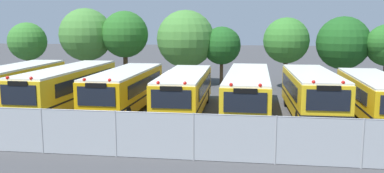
{
  "coord_description": "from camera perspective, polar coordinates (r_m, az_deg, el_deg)",
  "views": [
    {
      "loc": [
        3.95,
        -24.23,
        5.39
      ],
      "look_at": [
        0.49,
        0.0,
        1.6
      ],
      "focal_mm": 37.89,
      "sensor_mm": 36.0,
      "label": 1
    }
  ],
  "objects": [
    {
      "name": "school_bus_5",
      "position": [
        24.74,
        16.47,
        -0.76
      ],
      "size": [
        2.74,
        9.34,
        2.74
      ],
      "rotation": [
        0.0,
        0.0,
        3.16
      ],
      "color": "yellow",
      "rests_on": "ground_plane"
    },
    {
      "name": "school_bus_3",
      "position": [
        24.87,
        -1.05,
        -0.54
      ],
      "size": [
        2.69,
        9.79,
        2.56
      ],
      "rotation": [
        0.0,
        0.0,
        3.16
      ],
      "color": "yellow",
      "rests_on": "ground_plane"
    },
    {
      "name": "tree_4",
      "position": [
        35.93,
        4.39,
        5.86
      ],
      "size": [
        3.34,
        3.34,
        5.17
      ],
      "color": "#4C3823",
      "rests_on": "ground_plane"
    },
    {
      "name": "school_bus_4",
      "position": [
        24.78,
        7.86,
        -0.57
      ],
      "size": [
        2.73,
        11.45,
        2.63
      ],
      "rotation": [
        0.0,
        0.0,
        3.12
      ],
      "color": "yellow",
      "rests_on": "ground_plane"
    },
    {
      "name": "tree_6",
      "position": [
        35.03,
        20.62,
        5.74
      ],
      "size": [
        4.26,
        4.26,
        6.01
      ],
      "color": "#4C3823",
      "rests_on": "ground_plane"
    },
    {
      "name": "school_bus_6",
      "position": [
        25.8,
        24.32,
        -1.06
      ],
      "size": [
        2.79,
        9.85,
        2.5
      ],
      "rotation": [
        0.0,
        0.0,
        3.12
      ],
      "color": "yellow",
      "rests_on": "ground_plane"
    },
    {
      "name": "tree_3",
      "position": [
        36.09,
        -0.94,
        6.7
      ],
      "size": [
        5.1,
        5.1,
        6.63
      ],
      "color": "#4C3823",
      "rests_on": "ground_plane"
    },
    {
      "name": "tree_0",
      "position": [
        39.87,
        -22.04,
        5.97
      ],
      "size": [
        3.44,
        3.44,
        5.54
      ],
      "color": "#4C3823",
      "rests_on": "ground_plane"
    },
    {
      "name": "school_bus_1",
      "position": [
        27.04,
        -17.08,
        0.04
      ],
      "size": [
        2.68,
        11.04,
        2.76
      ],
      "rotation": [
        0.0,
        0.0,
        3.12
      ],
      "color": "yellow",
      "rests_on": "ground_plane"
    },
    {
      "name": "tree_5",
      "position": [
        34.59,
        13.26,
        6.43
      ],
      "size": [
        3.79,
        3.79,
        5.93
      ],
      "color": "#4C3823",
      "rests_on": "ground_plane"
    },
    {
      "name": "tree_2",
      "position": [
        37.05,
        -9.51,
        7.28
      ],
      "size": [
        4.17,
        4.17,
        6.56
      ],
      "color": "#4C3823",
      "rests_on": "ground_plane"
    },
    {
      "name": "tree_1",
      "position": [
        38.3,
        -14.71,
        7.16
      ],
      "size": [
        4.79,
        4.79,
        6.81
      ],
      "color": "#4C3823",
      "rests_on": "ground_plane"
    },
    {
      "name": "school_bus_2",
      "position": [
        25.56,
        -9.34,
        -0.29
      ],
      "size": [
        2.61,
        9.75,
        2.67
      ],
      "rotation": [
        0.0,
        0.0,
        3.13
      ],
      "color": "#EAA80C",
      "rests_on": "ground_plane"
    },
    {
      "name": "chainlink_fence",
      "position": [
        16.41,
        -5.35,
        -6.75
      ],
      "size": [
        28.83,
        0.07,
        1.93
      ],
      "color": "#9EA0A3",
      "rests_on": "ground_plane"
    },
    {
      "name": "school_bus_0",
      "position": [
        29.03,
        -23.77,
        0.26
      ],
      "size": [
        2.74,
        10.37,
        2.77
      ],
      "rotation": [
        0.0,
        0.0,
        3.16
      ],
      "color": "yellow",
      "rests_on": "ground_plane"
    },
    {
      "name": "ground_plane",
      "position": [
        25.14,
        -1.11,
        -3.58
      ],
      "size": [
        160.0,
        160.0,
        0.0
      ],
      "primitive_type": "plane",
      "color": "#424244"
    }
  ]
}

